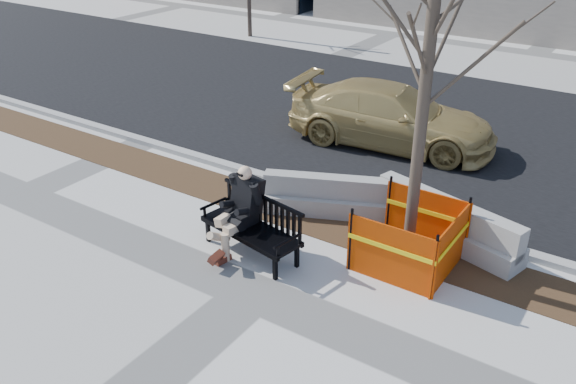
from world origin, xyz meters
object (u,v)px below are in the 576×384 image
Objects in this scene: tree_fence at (406,262)px; jersey_barrier_right at (444,240)px; bench at (251,253)px; jersey_barrier_left at (335,214)px; sedan at (389,144)px; seated_man at (243,246)px.

tree_fence reaches higher than jersey_barrier_right.
bench is 0.70× the size of jersey_barrier_left.
jersey_barrier_right is (2.19, 0.24, 0.00)m from jersey_barrier_left.
sedan reaches higher than jersey_barrier_right.
seated_man is 0.27× the size of tree_fence.
tree_fence is 1.12m from jersey_barrier_right.
jersey_barrier_left is 2.21m from jersey_barrier_right.
seated_man is 2.98m from tree_fence.
sedan is at bearing 101.65° from bench.
seated_man is at bearing -135.56° from jersey_barrier_left.
jersey_barrier_right is at bearing -149.20° from sedan.
jersey_barrier_right is (3.01, 2.26, 0.00)m from seated_man.
seated_man is 0.55× the size of jersey_barrier_left.
jersey_barrier_left is (0.82, 2.02, 0.00)m from seated_man.
bench is at bearing -152.60° from tree_fence.
tree_fence is 5.47m from sedan.
tree_fence is at bearing -158.48° from sedan.
jersey_barrier_right is at bearing -17.15° from jersey_barrier_left.
bench reaches higher than jersey_barrier_left.
tree_fence reaches higher than seated_man.
tree_fence is (2.46, 1.28, 0.00)m from bench.
sedan is 1.72× the size of jersey_barrier_right.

